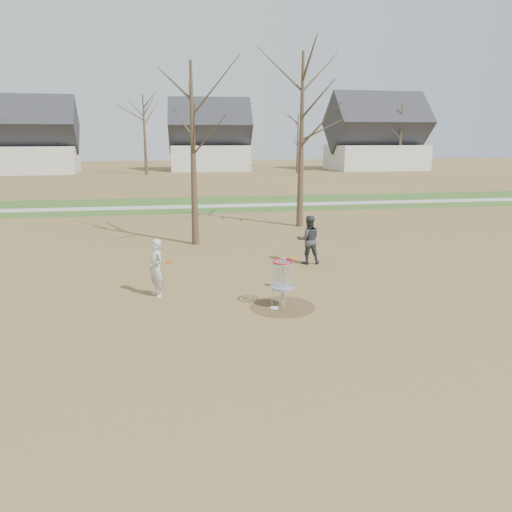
{
  "coord_description": "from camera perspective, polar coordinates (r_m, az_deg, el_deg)",
  "views": [
    {
      "loc": [
        -2.82,
        -12.71,
        4.63
      ],
      "look_at": [
        -0.5,
        1.5,
        1.1
      ],
      "focal_mm": 35.0,
      "sensor_mm": 36.0,
      "label": 1
    }
  ],
  "objects": [
    {
      "name": "ground",
      "position": [
        13.82,
        3.06,
        -5.82
      ],
      "size": [
        160.0,
        160.0,
        0.0
      ],
      "primitive_type": "plane",
      "color": "brown",
      "rests_on": "ground"
    },
    {
      "name": "player_throwing",
      "position": [
        18.25,
        6.02,
        1.86
      ],
      "size": [
        0.9,
        0.72,
        1.78
      ],
      "primitive_type": "imported",
      "rotation": [
        0.0,
        0.0,
        3.08
      ],
      "color": "#36373C",
      "rests_on": "ground"
    },
    {
      "name": "footpath",
      "position": [
        33.16,
        -4.32,
        5.73
      ],
      "size": [
        160.0,
        1.5,
        0.01
      ],
      "primitive_type": "cube",
      "color": "#9E9E99",
      "rests_on": "green_band"
    },
    {
      "name": "player_standing",
      "position": [
        14.71,
        -11.33,
        -1.37
      ],
      "size": [
        0.66,
        0.74,
        1.71
      ],
      "primitive_type": "imported",
      "rotation": [
        0.0,
        0.0,
        -1.06
      ],
      "color": "silver",
      "rests_on": "ground"
    },
    {
      "name": "disc_grounded",
      "position": [
        13.67,
        2.1,
        -5.95
      ],
      "size": [
        0.22,
        0.22,
        0.02
      ],
      "primitive_type": "cylinder",
      "color": "white",
      "rests_on": "dirt_circle"
    },
    {
      "name": "discs_in_play",
      "position": [
        14.62,
        -2.28,
        -0.46
      ],
      "size": [
        3.91,
        0.35,
        0.12
      ],
      "color": "orange",
      "rests_on": "ground"
    },
    {
      "name": "disc_golf_basket",
      "position": [
        13.54,
        3.11,
        -2.17
      ],
      "size": [
        0.64,
        0.64,
        1.35
      ],
      "color": "#9EA3AD",
      "rests_on": "ground"
    },
    {
      "name": "dirt_circle",
      "position": [
        13.82,
        3.06,
        -5.8
      ],
      "size": [
        1.8,
        1.8,
        0.01
      ],
      "primitive_type": "cylinder",
      "color": "#47331E",
      "rests_on": "ground"
    },
    {
      "name": "bare_trees",
      "position": [
        48.72,
        -3.97,
        14.58
      ],
      "size": [
        52.62,
        44.98,
        9.0
      ],
      "color": "#382B1E",
      "rests_on": "ground"
    },
    {
      "name": "houses_row",
      "position": [
        65.67,
        -3.1,
        12.79
      ],
      "size": [
        56.51,
        10.01,
        7.26
      ],
      "color": "silver",
      "rests_on": "ground"
    },
    {
      "name": "green_band",
      "position": [
        34.15,
        -4.47,
        5.95
      ],
      "size": [
        160.0,
        8.0,
        0.01
      ],
      "primitive_type": "cube",
      "color": "#2D5119",
      "rests_on": "ground"
    }
  ]
}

